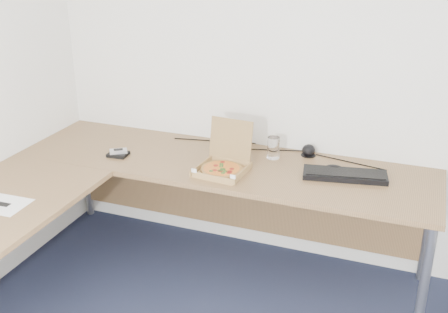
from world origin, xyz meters
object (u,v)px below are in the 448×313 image
at_px(desk, 141,187).
at_px(drinking_glass, 273,148).
at_px(pizza_box, 223,166).
at_px(keyboard, 345,175).
at_px(wallet, 118,154).

height_order(desk, drinking_glass, drinking_glass).
bearing_deg(pizza_box, keyboard, 18.91).
distance_m(desk, pizza_box, 0.48).
bearing_deg(desk, keyboard, 24.05).
relative_size(desk, keyboard, 5.40).
relative_size(drinking_glass, keyboard, 0.29).
height_order(drinking_glass, keyboard, drinking_glass).
relative_size(pizza_box, drinking_glass, 2.32).
bearing_deg(keyboard, pizza_box, -176.25).
bearing_deg(keyboard, drinking_glass, 153.63).
bearing_deg(drinking_glass, pizza_box, -125.68).
xyz_separation_m(pizza_box, keyboard, (0.67, 0.17, -0.02)).
relative_size(drinking_glass, wallet, 1.14).
bearing_deg(pizza_box, desk, -136.73).
height_order(drinking_glass, wallet, drinking_glass).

